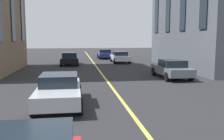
{
  "coord_description": "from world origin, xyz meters",
  "views": [
    {
      "loc": [
        3.37,
        2.13,
        2.93
      ],
      "look_at": [
        16.55,
        0.19,
        1.23
      ],
      "focal_mm": 39.72,
      "sensor_mm": 36.0,
      "label": 1
    }
  ],
  "objects_px": {
    "car_silver_mid": "(59,90)",
    "car_blue_oncoming": "(105,54)",
    "car_grey_trailing": "(171,69)",
    "car_white_parked_b": "(120,57)",
    "car_black_near": "(70,59)"
  },
  "relations": [
    {
      "from": "car_black_near",
      "to": "car_silver_mid",
      "type": "height_order",
      "value": "same"
    },
    {
      "from": "car_blue_oncoming",
      "to": "car_grey_trailing",
      "type": "bearing_deg",
      "value": -171.46
    },
    {
      "from": "car_grey_trailing",
      "to": "car_silver_mid",
      "type": "height_order",
      "value": "same"
    },
    {
      "from": "car_white_parked_b",
      "to": "car_grey_trailing",
      "type": "bearing_deg",
      "value": -172.24
    },
    {
      "from": "car_silver_mid",
      "to": "car_blue_oncoming",
      "type": "height_order",
      "value": "same"
    },
    {
      "from": "car_silver_mid",
      "to": "car_grey_trailing",
      "type": "bearing_deg",
      "value": -49.88
    },
    {
      "from": "car_blue_oncoming",
      "to": "car_white_parked_b",
      "type": "bearing_deg",
      "value": -169.98
    },
    {
      "from": "car_silver_mid",
      "to": "car_white_parked_b",
      "type": "height_order",
      "value": "same"
    },
    {
      "from": "car_black_near",
      "to": "car_silver_mid",
      "type": "xyz_separation_m",
      "value": [
        -17.15,
        0.05,
        0.0
      ]
    },
    {
      "from": "car_grey_trailing",
      "to": "car_white_parked_b",
      "type": "distance_m",
      "value": 12.44
    },
    {
      "from": "car_silver_mid",
      "to": "car_blue_oncoming",
      "type": "xyz_separation_m",
      "value": [
        25.28,
        -4.96,
        0.0
      ]
    },
    {
      "from": "car_blue_oncoming",
      "to": "car_white_parked_b",
      "type": "relative_size",
      "value": 1.0
    },
    {
      "from": "car_grey_trailing",
      "to": "car_silver_mid",
      "type": "xyz_separation_m",
      "value": [
        -6.54,
        7.77,
        0.0
      ]
    },
    {
      "from": "car_silver_mid",
      "to": "car_white_parked_b",
      "type": "relative_size",
      "value": 1.0
    },
    {
      "from": "car_grey_trailing",
      "to": "car_blue_oncoming",
      "type": "bearing_deg",
      "value": 8.54
    }
  ]
}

